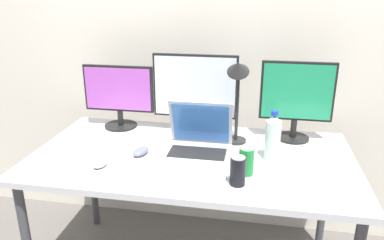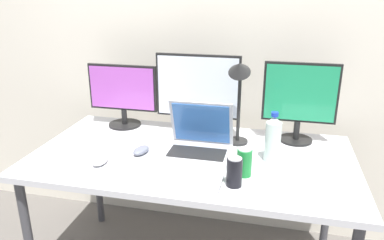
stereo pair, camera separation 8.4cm
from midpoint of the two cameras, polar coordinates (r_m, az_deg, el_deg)
wall_back at (r=2.28m, az=4.55°, el=14.00°), size 7.00×0.08×2.60m
work_desk at (r=1.89m, az=1.28°, el=-6.89°), size 1.57×0.84×0.74m
monitor_left at (r=2.20m, az=-9.44°, el=3.99°), size 0.41×0.19×0.37m
monitor_center at (r=2.07m, az=2.04°, el=4.23°), size 0.47×0.21×0.44m
monitor_right at (r=2.03m, az=17.24°, el=3.05°), size 0.38×0.17×0.42m
laptop_silver at (r=1.85m, az=2.39°, el=-3.32°), size 0.31×0.26×0.26m
keyboard_main at (r=1.62m, az=-1.57°, el=-8.92°), size 0.43×0.14×0.02m
mouse_by_keyboard at (r=1.87m, az=-6.48°, el=-4.62°), size 0.08×0.12×0.03m
mouse_by_laptop at (r=1.79m, az=-12.54°, el=-6.04°), size 0.07×0.10×0.04m
water_bottle at (r=1.79m, az=13.54°, el=-2.87°), size 0.07×0.07×0.25m
soda_can_near_keyboard at (r=1.66m, az=9.42°, el=-6.38°), size 0.07×0.07×0.13m
soda_can_by_laptop at (r=1.57m, az=8.01°, el=-7.86°), size 0.07×0.07×0.13m
desk_lamp at (r=1.87m, az=8.44°, el=5.16°), size 0.11×0.18×0.47m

